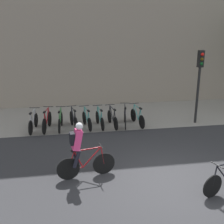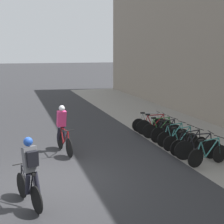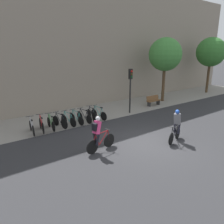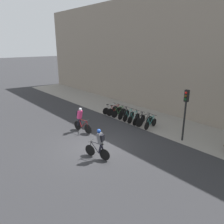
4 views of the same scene
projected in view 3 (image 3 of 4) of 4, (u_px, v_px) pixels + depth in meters
ground at (149, 143)px, 11.68m from camera, size 200.00×200.00×0.00m
kerb_strip at (85, 114)px, 16.88m from camera, size 44.00×4.50×0.01m
building_facade at (67, 44)px, 17.42m from camera, size 44.00×0.60×10.51m
cyclist_pink at (98, 133)px, 10.44m from camera, size 1.81×0.53×1.79m
cyclist_grey at (176, 124)px, 11.70m from camera, size 1.60×0.64×1.77m
parked_bike_0 at (32, 127)px, 12.92m from camera, size 0.46×1.65×0.96m
parked_bike_1 at (42, 125)px, 13.26m from camera, size 0.47×1.68×0.98m
parked_bike_2 at (51, 123)px, 13.60m from camera, size 0.46×1.64×0.95m
parked_bike_3 at (60, 121)px, 13.94m from camera, size 0.47×1.60×0.97m
parked_bike_4 at (68, 120)px, 14.29m from camera, size 0.47×1.60×0.94m
parked_bike_5 at (77, 118)px, 14.63m from camera, size 0.46×1.62×0.94m
parked_bike_6 at (84, 117)px, 14.97m from camera, size 0.46×1.66×0.94m
parked_bike_7 at (92, 115)px, 15.30m from camera, size 0.47×1.72×0.99m
parked_bike_8 at (99, 114)px, 15.65m from camera, size 0.46×1.66×0.95m
traffic_light_pole at (130, 83)px, 16.63m from camera, size 0.26×0.30×3.43m
bench at (153, 100)px, 19.47m from camera, size 1.47×0.44×0.89m
street_tree_0 at (165, 55)px, 20.18m from camera, size 3.06×3.06×5.94m
street_tree_1 at (211, 52)px, 24.43m from camera, size 3.23×3.23×6.20m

